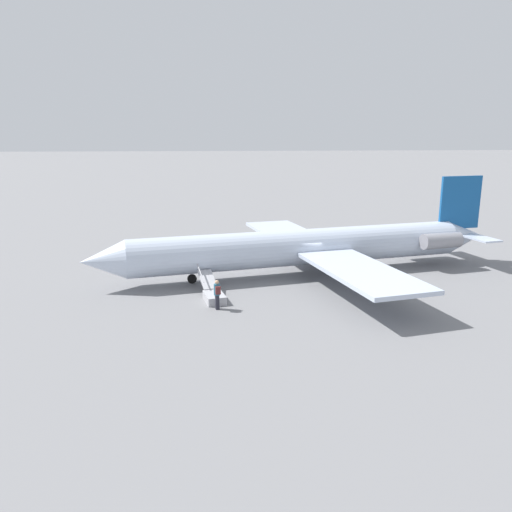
# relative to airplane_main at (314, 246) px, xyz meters

# --- Properties ---
(ground_plane) EXTENTS (600.00, 600.00, 0.00)m
(ground_plane) POSITION_rel_airplane_main_xyz_m (0.92, 0.18, -2.01)
(ground_plane) COLOR slate
(airplane_main) EXTENTS (30.51, 23.45, 6.73)m
(airplane_main) POSITION_rel_airplane_main_xyz_m (0.00, 0.00, 0.00)
(airplane_main) COLOR silver
(airplane_main) RESTS_ON ground
(boarding_stairs) EXTENTS (1.77, 4.13, 1.68)m
(boarding_stairs) POSITION_rel_airplane_main_xyz_m (7.41, 5.31, -1.64)
(boarding_stairs) COLOR #B2B2B7
(boarding_stairs) RESTS_ON ground
(passenger) EXTENTS (0.39, 0.56, 1.74)m
(passenger) POSITION_rel_airplane_main_xyz_m (7.20, 7.07, -1.01)
(passenger) COLOR #23232D
(passenger) RESTS_ON ground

